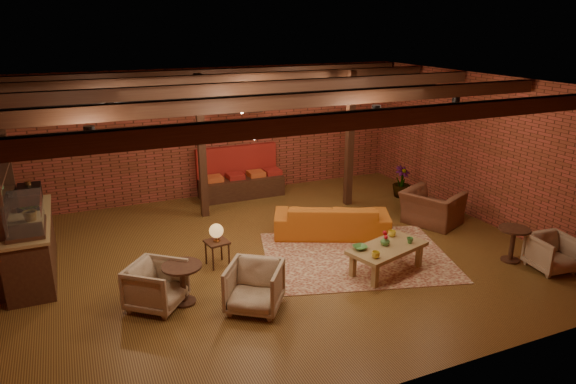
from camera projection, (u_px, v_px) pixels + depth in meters
name	position (u px, v px, depth m)	size (l,w,h in m)	color
floor	(271.00, 256.00, 9.76)	(10.00, 10.00, 0.00)	#432810
ceiling	(269.00, 86.00, 8.75)	(10.00, 8.00, 0.02)	black
wall_back	(211.00, 133.00, 12.74)	(10.00, 0.02, 3.20)	brown
wall_front	(400.00, 269.00, 5.77)	(10.00, 0.02, 3.20)	brown
wall_right	(484.00, 149.00, 11.14)	(0.02, 8.00, 3.20)	brown
ceiling_beams	(269.00, 93.00, 8.79)	(9.80, 6.40, 0.22)	black
ceiling_pipe	(240.00, 95.00, 10.25)	(0.12, 0.12, 9.60)	black
post_left	(202.00, 148.00, 11.29)	(0.16, 0.16, 3.20)	black
post_right	(350.00, 140.00, 12.05)	(0.16, 0.16, 3.20)	black
service_counter	(28.00, 232.00, 8.84)	(0.80, 2.50, 1.60)	black
plant_counter	(31.00, 204.00, 8.91)	(0.35, 0.39, 0.30)	#337F33
banquette	(241.00, 178.00, 12.92)	(2.10, 0.70, 1.00)	maroon
service_sign	(245.00, 107.00, 11.94)	(0.86, 0.06, 0.30)	#FF3519
ceiling_spotlights	(269.00, 106.00, 8.86)	(6.40, 4.40, 0.28)	black
rug	(356.00, 256.00, 9.74)	(3.43, 2.63, 0.01)	maroon
sofa	(332.00, 219.00, 10.63)	(2.36, 0.92, 0.69)	#B45B19
coffee_table	(386.00, 249.00, 9.02)	(1.58, 1.09, 0.74)	olive
side_table_lamp	(216.00, 234.00, 9.20)	(0.44, 0.44, 0.81)	black
round_table_left	(183.00, 277.00, 8.01)	(0.63, 0.63, 0.65)	black
armchair_a	(156.00, 283.00, 7.92)	(0.77, 0.73, 0.80)	beige
armchair_b	(254.00, 285.00, 7.85)	(0.80, 0.75, 0.82)	beige
armchair_right	(432.00, 202.00, 11.15)	(1.15, 0.75, 1.01)	brown
side_table_book	(413.00, 198.00, 11.71)	(0.44, 0.44, 0.46)	black
round_table_right	(513.00, 239.00, 9.43)	(0.56, 0.56, 0.66)	black
armchair_far	(553.00, 251.00, 9.12)	(0.70, 0.65, 0.72)	beige
plant_tall	(404.00, 151.00, 12.69)	(1.33, 1.33, 2.37)	#4C7F4C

